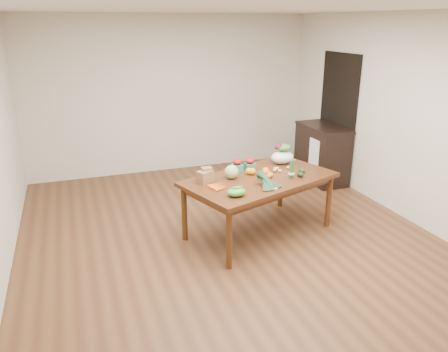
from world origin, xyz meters
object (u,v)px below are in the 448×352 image
object	(u,v)px
paper_bag	(205,175)
kale_bunch	(270,181)
cabbage	(232,172)
cabinet	(322,153)
asparagus_bundle	(292,169)
salad_bag	(282,155)
mandarin_cluster	(265,173)
dining_table	(259,205)

from	to	relation	value
paper_bag	kale_bunch	distance (m)	0.77
cabbage	kale_bunch	distance (m)	0.53
cabinet	cabbage	size ratio (longest dim) A/B	6.04
asparagus_bundle	kale_bunch	bearing A→B (deg)	-172.38
cabbage	salad_bag	xyz separation A→B (m)	(0.86, 0.33, 0.04)
mandarin_cluster	asparagus_bundle	xyz separation A→B (m)	(0.27, -0.17, 0.08)
paper_bag	cabbage	world-z (taller)	same
paper_bag	dining_table	bearing A→B (deg)	-5.93
mandarin_cluster	kale_bunch	size ratio (longest dim) A/B	0.45
cabinet	kale_bunch	xyz separation A→B (m)	(-1.84, -1.82, 0.36)
dining_table	paper_bag	world-z (taller)	paper_bag
dining_table	cabinet	xyz separation A→B (m)	(1.81, 1.47, 0.10)
paper_bag	mandarin_cluster	xyz separation A→B (m)	(0.76, -0.06, -0.04)
asparagus_bundle	salad_bag	world-z (taller)	asparagus_bundle
asparagus_bundle	mandarin_cluster	bearing A→B (deg)	128.95
dining_table	cabbage	world-z (taller)	cabbage
kale_bunch	mandarin_cluster	bearing A→B (deg)	53.76
cabinet	asparagus_bundle	world-z (taller)	asparagus_bundle
kale_bunch	asparagus_bundle	world-z (taller)	asparagus_bundle
salad_bag	dining_table	bearing A→B (deg)	-141.11
paper_bag	cabbage	size ratio (longest dim) A/B	1.42
cabinet	mandarin_cluster	distance (m)	2.29
paper_bag	cabbage	xyz separation A→B (m)	(0.34, 0.01, -0.00)
mandarin_cluster	salad_bag	world-z (taller)	salad_bag
dining_table	salad_bag	distance (m)	0.83
cabinet	mandarin_cluster	world-z (taller)	cabinet
dining_table	mandarin_cluster	size ratio (longest dim) A/B	10.22
cabbage	asparagus_bundle	size ratio (longest dim) A/B	0.68
cabinet	asparagus_bundle	distance (m)	2.22
dining_table	cabinet	bearing A→B (deg)	19.99
cabbage	mandarin_cluster	size ratio (longest dim) A/B	0.94
salad_bag	mandarin_cluster	bearing A→B (deg)	-137.24
cabinet	cabbage	world-z (taller)	cabinet
paper_bag	asparagus_bundle	distance (m)	1.06
paper_bag	asparagus_bundle	xyz separation A→B (m)	(1.03, -0.23, 0.04)
kale_bunch	paper_bag	bearing A→B (deg)	127.42
dining_table	cabbage	size ratio (longest dim) A/B	10.89
kale_bunch	salad_bag	distance (m)	0.95
dining_table	paper_bag	bearing A→B (deg)	154.96
salad_bag	cabinet	bearing A→B (deg)	39.19
mandarin_cluster	dining_table	bearing A→B (deg)	-172.94
dining_table	kale_bunch	bearing A→B (deg)	-114.93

